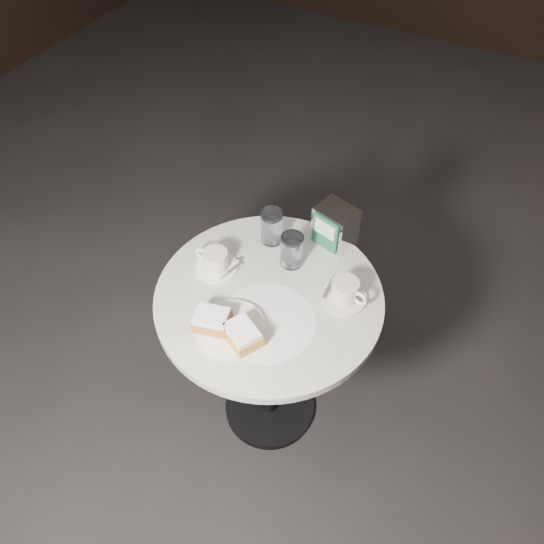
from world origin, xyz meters
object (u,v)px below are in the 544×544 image
Objects in this scene: coffee_cup_right at (345,292)px; coffee_cup_left at (216,261)px; napkin_dispenser at (335,226)px; beignet_plate at (229,328)px; water_glass_left at (272,227)px; cafe_table at (269,332)px; water_glass_right at (292,250)px.

coffee_cup_left is at bearing -157.61° from coffee_cup_right.
napkin_dispenser reaches higher than coffee_cup_left.
coffee_cup_right is (0.24, 0.27, 0.01)m from beignet_plate.
water_glass_left is (0.10, 0.19, 0.03)m from coffee_cup_left.
water_glass_left is at bearing 115.65° from cafe_table.
water_glass_left is 0.12m from water_glass_right.
cafe_table is 0.30m from coffee_cup_left.
coffee_cup_left is at bearing 130.12° from beignet_plate.
coffee_cup_right is 1.15× the size of napkin_dispenser.
water_glass_left is at bearing 171.01° from coffee_cup_right.
coffee_cup_left is 1.24× the size of water_glass_right.
napkin_dispenser is at bearing 60.80° from water_glass_right.
cafe_table is 0.41m from napkin_dispenser.
napkin_dispenser is (-0.12, 0.20, 0.04)m from coffee_cup_right.
water_glass_right is at bearing 32.69° from coffee_cup_left.
cafe_table is at bearing 78.81° from beignet_plate.
coffee_cup_left reaches higher than cafe_table.
cafe_table is at bearing -90.62° from water_glass_right.
napkin_dispenser reaches higher than water_glass_left.
napkin_dispenser is at bearing 24.31° from water_glass_left.
coffee_cup_left is 0.24m from water_glass_right.
coffee_cup_right is (0.41, 0.07, 0.00)m from coffee_cup_left.
coffee_cup_right is 0.22m from water_glass_right.
beignet_plate is 1.88× the size of water_glass_left.
coffee_cup_right is 1.44× the size of water_glass_right.
water_glass_left is 1.03× the size of water_glass_right.
water_glass_right reaches higher than beignet_plate.
water_glass_left is 0.20m from napkin_dispenser.
coffee_cup_left is (-0.16, 0.20, 0.00)m from beignet_plate.
water_glass_right is at bearing 89.38° from cafe_table.
coffee_cup_left is (-0.20, 0.02, 0.23)m from cafe_table.
cafe_table is 0.29m from beignet_plate.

